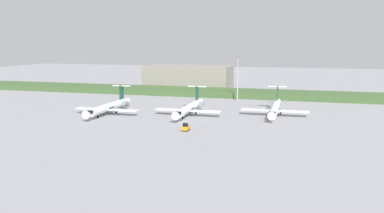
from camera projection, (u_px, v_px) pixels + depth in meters
ground_plane at (203, 108)px, 153.12m from camera, size 500.00×500.00×0.00m
grass_berm at (222, 93)px, 187.63m from camera, size 320.00×20.00×2.58m
regional_jet_nearest at (109, 107)px, 139.68m from camera, size 22.81×31.00×9.00m
regional_jet_second at (189, 108)px, 137.61m from camera, size 22.81×31.00×9.00m
regional_jet_third at (275, 108)px, 137.37m from camera, size 22.81×31.00×9.00m
antenna_mast at (238, 82)px, 169.94m from camera, size 4.40×0.50×18.90m
distant_hangar at (189, 77)px, 213.29m from camera, size 45.05×22.81×12.33m
baggage_tug at (186, 127)px, 113.45m from camera, size 1.72×3.20×2.30m
safety_cone_front_marker at (263, 125)px, 120.08m from camera, size 0.44×0.44×0.55m
safety_cone_mid_marker at (275, 125)px, 120.07m from camera, size 0.44×0.44×0.55m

